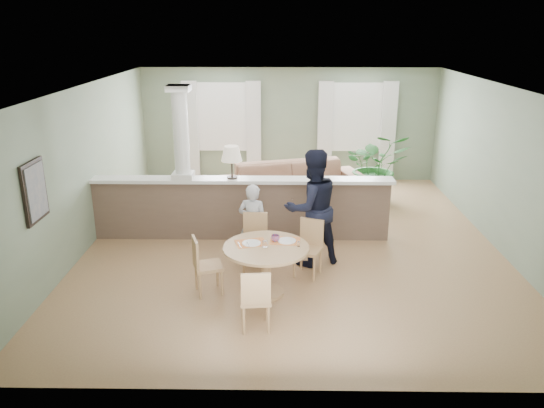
{
  "coord_description": "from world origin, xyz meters",
  "views": [
    {
      "loc": [
        -0.23,
        -8.64,
        3.65
      ],
      "look_at": [
        -0.34,
        -1.0,
        1.05
      ],
      "focal_mm": 35.0,
      "sensor_mm": 36.0,
      "label": 1
    }
  ],
  "objects_px": {
    "sofa": "(294,185)",
    "chair_far_boy": "(255,239)",
    "houseplant": "(376,166)",
    "chair_near": "(256,297)",
    "chair_far_man": "(309,245)",
    "chair_side": "(203,263)",
    "dining_table": "(266,256)",
    "child_person": "(253,224)",
    "man_person": "(312,208)"
  },
  "relations": [
    {
      "from": "chair_far_man",
      "to": "chair_side",
      "type": "distance_m",
      "value": 1.66
    },
    {
      "from": "chair_far_boy",
      "to": "chair_far_man",
      "type": "relative_size",
      "value": 1.03
    },
    {
      "from": "sofa",
      "to": "child_person",
      "type": "bearing_deg",
      "value": -120.15
    },
    {
      "from": "sofa",
      "to": "man_person",
      "type": "distance_m",
      "value": 2.93
    },
    {
      "from": "sofa",
      "to": "child_person",
      "type": "height_order",
      "value": "child_person"
    },
    {
      "from": "chair_far_boy",
      "to": "sofa",
      "type": "bearing_deg",
      "value": 78.61
    },
    {
      "from": "sofa",
      "to": "houseplant",
      "type": "bearing_deg",
      "value": -3.67
    },
    {
      "from": "sofa",
      "to": "chair_side",
      "type": "distance_m",
      "value": 4.16
    },
    {
      "from": "man_person",
      "to": "sofa",
      "type": "bearing_deg",
      "value": -110.11
    },
    {
      "from": "chair_near",
      "to": "man_person",
      "type": "xyz_separation_m",
      "value": [
        0.79,
        2.01,
        0.47
      ]
    },
    {
      "from": "sofa",
      "to": "houseplant",
      "type": "height_order",
      "value": "houseplant"
    },
    {
      "from": "chair_near",
      "to": "man_person",
      "type": "relative_size",
      "value": 0.45
    },
    {
      "from": "houseplant",
      "to": "man_person",
      "type": "distance_m",
      "value": 3.63
    },
    {
      "from": "chair_side",
      "to": "man_person",
      "type": "height_order",
      "value": "man_person"
    },
    {
      "from": "man_person",
      "to": "chair_near",
      "type": "bearing_deg",
      "value": 44.24
    },
    {
      "from": "chair_far_man",
      "to": "chair_side",
      "type": "bearing_deg",
      "value": -134.64
    },
    {
      "from": "houseplant",
      "to": "chair_side",
      "type": "distance_m",
      "value": 5.34
    },
    {
      "from": "chair_far_boy",
      "to": "chair_near",
      "type": "bearing_deg",
      "value": -86.15
    },
    {
      "from": "dining_table",
      "to": "chair_near",
      "type": "distance_m",
      "value": 0.99
    },
    {
      "from": "chair_far_boy",
      "to": "child_person",
      "type": "distance_m",
      "value": 0.28
    },
    {
      "from": "dining_table",
      "to": "chair_far_boy",
      "type": "relative_size",
      "value": 1.36
    },
    {
      "from": "dining_table",
      "to": "chair_side",
      "type": "distance_m",
      "value": 0.89
    },
    {
      "from": "dining_table",
      "to": "chair_far_boy",
      "type": "bearing_deg",
      "value": 103.16
    },
    {
      "from": "chair_side",
      "to": "child_person",
      "type": "distance_m",
      "value": 1.27
    },
    {
      "from": "sofa",
      "to": "chair_far_boy",
      "type": "xyz_separation_m",
      "value": [
        -0.68,
        -3.07,
        0.05
      ]
    },
    {
      "from": "chair_near",
      "to": "chair_side",
      "type": "distance_m",
      "value": 1.24
    },
    {
      "from": "houseplant",
      "to": "chair_near",
      "type": "xyz_separation_m",
      "value": [
        -2.36,
        -5.28,
        -0.29
      ]
    },
    {
      "from": "sofa",
      "to": "man_person",
      "type": "bearing_deg",
      "value": -101.9
    },
    {
      "from": "houseplant",
      "to": "chair_near",
      "type": "distance_m",
      "value": 5.79
    },
    {
      "from": "chair_far_man",
      "to": "child_person",
      "type": "bearing_deg",
      "value": 176.06
    },
    {
      "from": "sofa",
      "to": "chair_far_man",
      "type": "height_order",
      "value": "sofa"
    },
    {
      "from": "chair_near",
      "to": "child_person",
      "type": "height_order",
      "value": "child_person"
    },
    {
      "from": "chair_side",
      "to": "man_person",
      "type": "bearing_deg",
      "value": -74.63
    },
    {
      "from": "chair_far_boy",
      "to": "child_person",
      "type": "height_order",
      "value": "child_person"
    },
    {
      "from": "sofa",
      "to": "chair_far_boy",
      "type": "bearing_deg",
      "value": -118.43
    },
    {
      "from": "houseplant",
      "to": "chair_side",
      "type": "height_order",
      "value": "houseplant"
    },
    {
      "from": "chair_far_man",
      "to": "chair_near",
      "type": "xyz_separation_m",
      "value": [
        -0.74,
        -1.62,
        -0.01
      ]
    },
    {
      "from": "dining_table",
      "to": "chair_side",
      "type": "height_order",
      "value": "chair_side"
    },
    {
      "from": "chair_near",
      "to": "chair_side",
      "type": "bearing_deg",
      "value": -56.58
    },
    {
      "from": "sofa",
      "to": "man_person",
      "type": "relative_size",
      "value": 1.61
    },
    {
      "from": "sofa",
      "to": "chair_side",
      "type": "xyz_separation_m",
      "value": [
        -1.36,
        -3.93,
        0.03
      ]
    },
    {
      "from": "sofa",
      "to": "man_person",
      "type": "height_order",
      "value": "man_person"
    },
    {
      "from": "dining_table",
      "to": "chair_near",
      "type": "bearing_deg",
      "value": -96.41
    },
    {
      "from": "child_person",
      "to": "chair_far_man",
      "type": "bearing_deg",
      "value": 167.77
    },
    {
      "from": "chair_far_boy",
      "to": "chair_side",
      "type": "relative_size",
      "value": 1.04
    },
    {
      "from": "sofa",
      "to": "dining_table",
      "type": "bearing_deg",
      "value": -112.94
    },
    {
      "from": "chair_far_boy",
      "to": "chair_near",
      "type": "distance_m",
      "value": 1.83
    },
    {
      "from": "dining_table",
      "to": "chair_far_boy",
      "type": "xyz_separation_m",
      "value": [
        -0.2,
        0.85,
        -0.09
      ]
    },
    {
      "from": "houseplant",
      "to": "child_person",
      "type": "bearing_deg",
      "value": -127.64
    },
    {
      "from": "houseplant",
      "to": "dining_table",
      "type": "distance_m",
      "value": 4.86
    }
  ]
}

